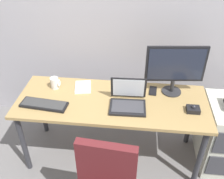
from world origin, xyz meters
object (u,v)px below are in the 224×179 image
at_px(trackball_mouse, 193,109).
at_px(banana, 132,88).
at_px(monitor_main, 175,67).
at_px(keyboard, 44,104).
at_px(paper_notepad, 83,87).
at_px(laptop, 128,100).
at_px(cell_phone, 153,91).
at_px(coffee_mug, 55,83).

relative_size(trackball_mouse, banana, 0.58).
height_order(monitor_main, banana, monitor_main).
xyz_separation_m(keyboard, banana, (0.75, 0.32, 0.01)).
bearing_deg(keyboard, banana, 23.05).
bearing_deg(keyboard, paper_notepad, 47.61).
relative_size(laptop, cell_phone, 2.24).
bearing_deg(laptop, monitor_main, 31.05).
bearing_deg(monitor_main, laptop, -148.95).
relative_size(monitor_main, laptop, 1.65).
height_order(coffee_mug, cell_phone, coffee_mug).
xyz_separation_m(monitor_main, trackball_mouse, (0.16, -0.26, -0.25)).
bearing_deg(trackball_mouse, monitor_main, 121.26).
height_order(laptop, paper_notepad, laptop).
relative_size(keyboard, cell_phone, 2.97).
xyz_separation_m(keyboard, laptop, (0.73, 0.09, 0.04)).
bearing_deg(laptop, coffee_mug, 165.22).
bearing_deg(monitor_main, banana, -178.69).
bearing_deg(paper_notepad, coffee_mug, -172.80).
height_order(keyboard, banana, banana).
relative_size(paper_notepad, cell_phone, 1.46).
bearing_deg(trackball_mouse, cell_phone, 142.25).
relative_size(keyboard, coffee_mug, 3.77).
xyz_separation_m(coffee_mug, paper_notepad, (0.26, 0.03, -0.05)).
height_order(coffee_mug, banana, coffee_mug).
bearing_deg(laptop, cell_phone, 45.89).
bearing_deg(cell_phone, banana, -174.90).
height_order(monitor_main, laptop, monitor_main).
height_order(trackball_mouse, coffee_mug, coffee_mug).
bearing_deg(banana, monitor_main, 1.31).
bearing_deg(paper_notepad, keyboard, -132.39).
distance_m(monitor_main, trackball_mouse, 0.40).
height_order(monitor_main, paper_notepad, monitor_main).
xyz_separation_m(trackball_mouse, banana, (-0.53, 0.25, -0.00)).
distance_m(laptop, cell_phone, 0.33).
height_order(coffee_mug, paper_notepad, coffee_mug).
bearing_deg(coffee_mug, paper_notepad, 7.20).
height_order(laptop, trackball_mouse, laptop).
height_order(keyboard, cell_phone, keyboard).
height_order(monitor_main, keyboard, monitor_main).
bearing_deg(coffee_mug, trackball_mouse, -9.50).
bearing_deg(coffee_mug, keyboard, -94.62).
height_order(laptop, banana, laptop).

